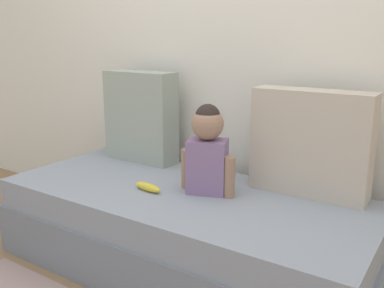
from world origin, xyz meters
TOP-DOWN VIEW (x-y plane):
  - ground_plane at (0.00, 0.00)m, footprint 12.00×12.00m
  - back_wall at (0.00, 0.54)m, footprint 5.12×0.10m
  - couch at (0.00, 0.00)m, footprint 1.92×0.83m
  - throw_pillow_left at (-0.53, 0.31)m, footprint 0.46×0.16m
  - throw_pillow_right at (0.53, 0.31)m, footprint 0.56×0.16m
  - toddler at (0.11, 0.05)m, footprint 0.30×0.19m
  - banana at (-0.15, -0.09)m, footprint 0.17×0.06m

SIDE VIEW (x-z plane):
  - ground_plane at x=0.00m, z-range 0.00..0.00m
  - couch at x=0.00m, z-range 0.00..0.42m
  - banana at x=-0.15m, z-range 0.42..0.46m
  - toddler at x=0.11m, z-range 0.43..0.87m
  - throw_pillow_right at x=0.53m, z-range 0.42..0.93m
  - throw_pillow_left at x=-0.53m, z-range 0.42..0.97m
  - back_wall at x=0.00m, z-range 0.00..2.28m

